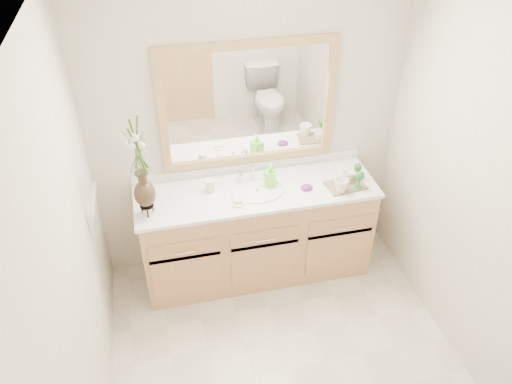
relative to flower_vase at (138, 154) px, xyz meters
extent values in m
plane|color=beige|center=(0.82, -0.90, -1.33)|extent=(2.60, 2.60, 0.00)
cube|color=white|center=(0.82, -0.90, 1.07)|extent=(2.40, 2.60, 0.02)
cube|color=beige|center=(0.82, 0.40, -0.13)|extent=(2.40, 0.02, 2.40)
cube|color=beige|center=(-0.38, -0.90, -0.13)|extent=(0.02, 2.60, 2.40)
cube|color=beige|center=(2.02, -0.90, -0.13)|extent=(0.02, 2.60, 2.40)
cube|color=tan|center=(0.82, 0.11, -0.93)|extent=(1.80, 0.55, 0.80)
cube|color=white|center=(0.82, 0.11, -0.51)|extent=(1.84, 0.57, 0.03)
ellipsoid|color=white|center=(0.82, 0.09, -0.55)|extent=(0.38, 0.30, 0.12)
cylinder|color=silver|center=(0.82, 0.27, -0.44)|extent=(0.02, 0.02, 0.11)
cylinder|color=silver|center=(0.72, 0.27, -0.46)|extent=(0.02, 0.02, 0.08)
cylinder|color=silver|center=(0.92, 0.27, -0.46)|extent=(0.02, 0.02, 0.08)
cube|color=white|center=(0.82, 0.38, 0.08)|extent=(1.20, 0.01, 0.85)
cube|color=tan|center=(0.82, 0.37, 0.53)|extent=(1.32, 0.04, 0.06)
cube|color=tan|center=(0.82, 0.37, -0.38)|extent=(1.32, 0.04, 0.06)
cube|color=tan|center=(0.19, 0.37, 0.08)|extent=(0.06, 0.04, 0.85)
cube|color=tan|center=(1.45, 0.37, 0.08)|extent=(0.06, 0.04, 0.85)
cube|color=white|center=(-0.37, -0.14, -0.35)|extent=(0.02, 0.12, 0.12)
cylinder|color=black|center=(0.00, 0.00, -0.43)|extent=(0.10, 0.10, 0.01)
ellipsoid|color=#322516|center=(0.00, 0.00, -0.32)|extent=(0.15, 0.15, 0.20)
cylinder|color=#322516|center=(0.00, 0.00, -0.20)|extent=(0.06, 0.06, 0.09)
cylinder|color=#4C7A33|center=(0.00, 0.00, 0.03)|extent=(0.05, 0.05, 0.36)
cylinder|color=white|center=(0.47, 0.18, -0.45)|extent=(0.08, 0.08, 0.10)
cylinder|color=white|center=(0.65, -0.03, -0.49)|extent=(0.11, 0.11, 0.01)
cube|color=beige|center=(0.65, -0.03, -0.47)|extent=(0.07, 0.05, 0.02)
imported|color=#79EB37|center=(0.94, 0.15, -0.41)|extent=(0.10, 0.10, 0.17)
ellipsoid|color=#5F236B|center=(1.19, 0.04, -0.48)|extent=(0.11, 0.10, 0.03)
cube|color=brown|center=(1.49, 0.00, -0.49)|extent=(0.31, 0.23, 0.01)
imported|color=white|center=(1.43, -0.06, -0.43)|extent=(0.14, 0.13, 0.11)
imported|color=white|center=(1.52, 0.05, -0.44)|extent=(0.10, 0.09, 0.09)
cylinder|color=#246C26|center=(1.57, -0.05, -0.48)|extent=(0.06, 0.06, 0.01)
cylinder|color=#246C26|center=(1.57, -0.05, -0.43)|extent=(0.01, 0.01, 0.09)
ellipsoid|color=#246C26|center=(1.57, -0.05, -0.38)|extent=(0.06, 0.06, 0.08)
cylinder|color=#246C26|center=(1.61, 0.07, -0.48)|extent=(0.06, 0.06, 0.01)
cylinder|color=#246C26|center=(1.61, 0.07, -0.44)|extent=(0.01, 0.01, 0.08)
ellipsoid|color=#246C26|center=(1.61, 0.07, -0.39)|extent=(0.06, 0.06, 0.07)
camera|label=1|loc=(0.12, -2.88, 1.70)|focal=35.00mm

